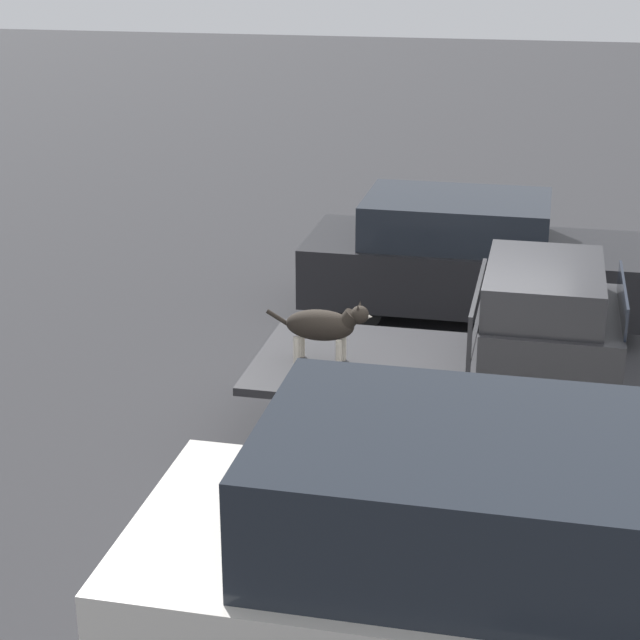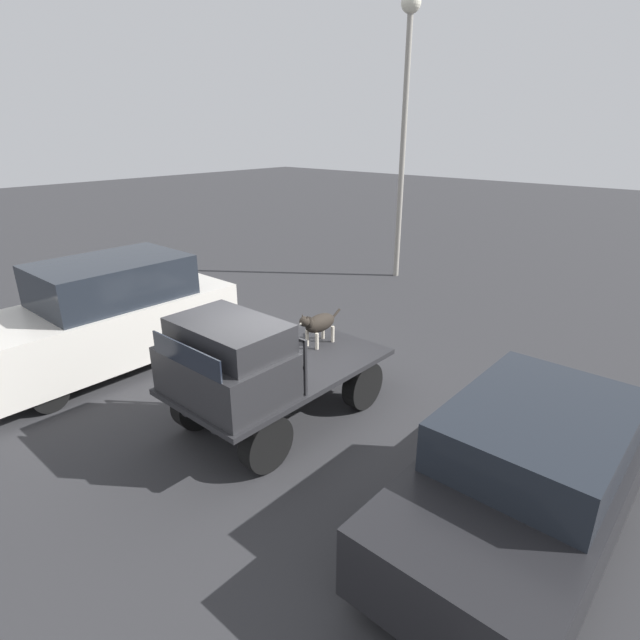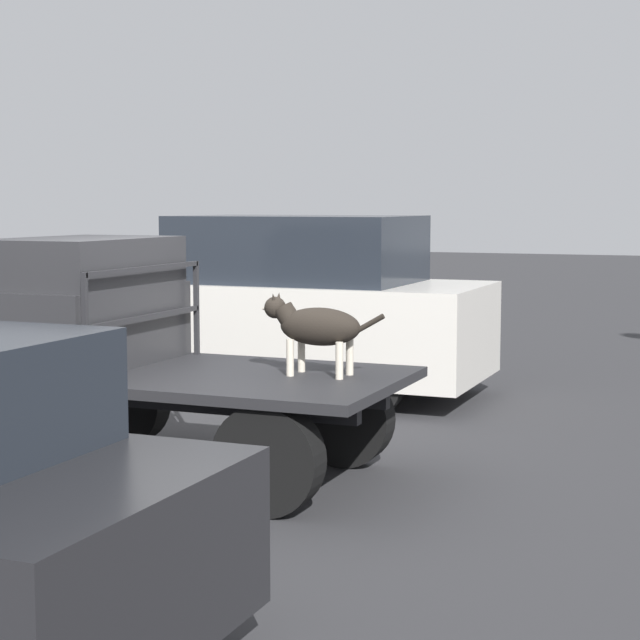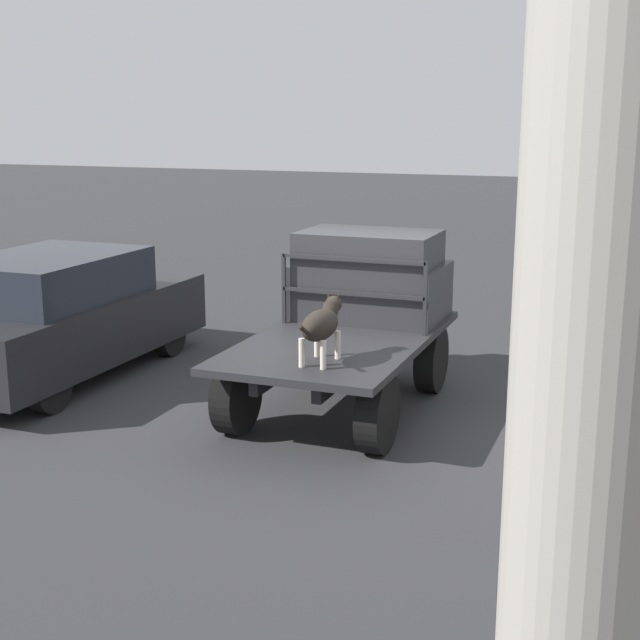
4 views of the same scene
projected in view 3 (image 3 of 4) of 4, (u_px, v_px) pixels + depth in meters
The scene contains 6 objects.
ground_plane at pixel (189, 475), 8.74m from camera, with size 80.00×80.00×0.00m, color #2D2D30.
flatbed_truck at pixel (188, 402), 8.68m from camera, with size 3.49×1.87×0.86m.
truck_cab at pixel (78, 304), 8.99m from camera, with size 1.24×1.75×1.06m.
truck_headboard at pixel (146, 301), 8.73m from camera, with size 0.04×1.75×0.84m.
dog at pixel (314, 326), 8.37m from camera, with size 1.04×0.30×0.65m.
parked_pickup_far at pixel (285, 307), 12.50m from camera, with size 4.80×2.00×2.07m.
Camera 3 is at (-4.22, 7.52, 2.21)m, focal length 60.00 mm.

